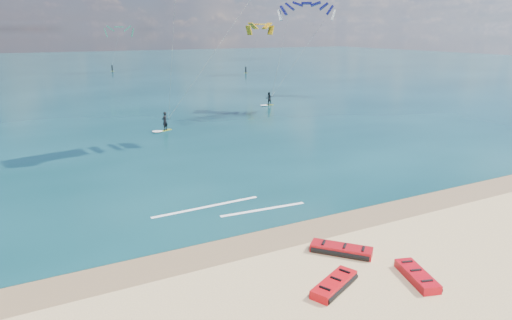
{
  "coord_description": "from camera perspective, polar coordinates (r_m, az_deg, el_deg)",
  "views": [
    {
      "loc": [
        -8.58,
        -14.23,
        9.6
      ],
      "look_at": [
        3.02,
        8.0,
        2.39
      ],
      "focal_mm": 32.0,
      "sensor_mm": 36.0,
      "label": 1
    }
  ],
  "objects": [
    {
      "name": "distant_kites",
      "position": [
        97.43,
        -26.72,
        12.19
      ],
      "size": [
        79.19,
        39.29,
        13.23
      ],
      "color": "#2B785D",
      "rests_on": "ground"
    },
    {
      "name": "kitesurfer_far",
      "position": [
        58.36,
        4.09,
        13.8
      ],
      "size": [
        8.79,
        6.96,
        13.97
      ],
      "rotation": [
        0.0,
        0.0,
        -0.24
      ],
      "color": "#BAD31F",
      "rests_on": "sea"
    },
    {
      "name": "ground",
      "position": [
        55.74,
        -18.37,
        5.31
      ],
      "size": [
        320.0,
        320.0,
        0.0
      ],
      "primitive_type": "plane",
      "color": "tan",
      "rests_on": "ground"
    },
    {
      "name": "kitesurfer_main",
      "position": [
        41.44,
        -8.2,
        14.4
      ],
      "size": [
        11.04,
        9.58,
        16.75
      ],
      "rotation": [
        0.0,
        0.0,
        0.45
      ],
      "color": "#C0E91B",
      "rests_on": "sea"
    },
    {
      "name": "packed_kite_mid",
      "position": [
        21.05,
        10.59,
        -11.38
      ],
      "size": [
        2.81,
        2.94,
        0.42
      ],
      "primitive_type": null,
      "rotation": [
        0.0,
        0.0,
        -0.84
      ],
      "color": "#AF0C13",
      "rests_on": "ground"
    },
    {
      "name": "packed_kite_right",
      "position": [
        19.82,
        19.43,
        -13.93
      ],
      "size": [
        1.79,
        2.74,
        0.4
      ],
      "primitive_type": null,
      "rotation": [
        0.0,
        0.0,
        1.28
      ],
      "color": "red",
      "rests_on": "ground"
    },
    {
      "name": "sea",
      "position": [
        118.93,
        -23.73,
        10.1
      ],
      "size": [
        320.0,
        200.0,
        0.04
      ],
      "primitive_type": "cube",
      "color": "#082B2F",
      "rests_on": "ground"
    },
    {
      "name": "shoreline_foam",
      "position": [
        25.48,
        -3.1,
        -6.0
      ],
      "size": [
        8.32,
        2.34,
        0.01
      ],
      "color": "white",
      "rests_on": "ground"
    },
    {
      "name": "packed_kite_left",
      "position": [
        18.46,
        9.73,
        -15.54
      ],
      "size": [
        2.85,
        2.1,
        0.4
      ],
      "primitive_type": null,
      "rotation": [
        0.0,
        0.0,
        0.43
      ],
      "color": "red",
      "rests_on": "ground"
    },
    {
      "name": "wet_sand_strip",
      "position": [
        21.51,
        -0.99,
        -10.45
      ],
      "size": [
        320.0,
        2.4,
        0.01
      ],
      "primitive_type": "cube",
      "color": "brown",
      "rests_on": "ground"
    }
  ]
}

